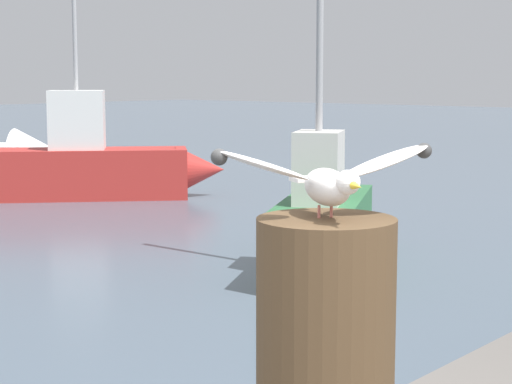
{
  "coord_description": "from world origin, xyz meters",
  "views": [
    {
      "loc": [
        -1.09,
        -1.68,
        2.28
      ],
      "look_at": [
        0.83,
        -0.04,
        1.95
      ],
      "focal_mm": 62.34,
      "sensor_mm": 36.0,
      "label": 1
    }
  ],
  "objects_px": {
    "mooring_post": "(325,360)",
    "boat_green": "(326,221)",
    "seagull": "(328,177)",
    "boat_red": "(103,164)"
  },
  "relations": [
    {
      "from": "boat_red",
      "to": "boat_green",
      "type": "relative_size",
      "value": 0.82
    },
    {
      "from": "seagull",
      "to": "boat_green",
      "type": "relative_size",
      "value": 0.12
    },
    {
      "from": "boat_red",
      "to": "mooring_post",
      "type": "bearing_deg",
      "value": -127.29
    },
    {
      "from": "mooring_post",
      "to": "boat_green",
      "type": "relative_size",
      "value": 0.16
    },
    {
      "from": "seagull",
      "to": "boat_red",
      "type": "height_order",
      "value": "boat_red"
    },
    {
      "from": "mooring_post",
      "to": "seagull",
      "type": "height_order",
      "value": "seagull"
    },
    {
      "from": "mooring_post",
      "to": "boat_red",
      "type": "relative_size",
      "value": 0.19
    },
    {
      "from": "mooring_post",
      "to": "boat_green",
      "type": "xyz_separation_m",
      "value": [
        6.79,
        4.94,
        -0.99
      ]
    },
    {
      "from": "mooring_post",
      "to": "seagull",
      "type": "bearing_deg",
      "value": -120.44
    },
    {
      "from": "seagull",
      "to": "boat_green",
      "type": "distance_m",
      "value": 8.53
    }
  ]
}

